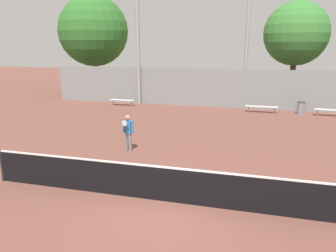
{
  "coord_description": "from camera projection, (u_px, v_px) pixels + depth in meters",
  "views": [
    {
      "loc": [
        2.36,
        -8.49,
        4.49
      ],
      "look_at": [
        -1.45,
        5.35,
        0.91
      ],
      "focal_mm": 35.0,
      "sensor_mm": 36.0,
      "label": 1
    }
  ],
  "objects": [
    {
      "name": "back_fence",
      "position": [
        224.0,
        88.0,
        23.79
      ],
      "size": [
        27.02,
        0.06,
        2.8
      ],
      "color": "gray",
      "rests_on": "ground_plane"
    },
    {
      "name": "trash_bin",
      "position": [
        301.0,
        108.0,
        21.77
      ],
      "size": [
        0.52,
        0.52,
        0.8
      ],
      "color": "gray",
      "rests_on": "ground_plane"
    },
    {
      "name": "tennis_player",
      "position": [
        128.0,
        131.0,
        14.05
      ],
      "size": [
        0.52,
        0.44,
        1.58
      ],
      "rotation": [
        0.0,
        0.0,
        -0.16
      ],
      "color": "slate",
      "rests_on": "ground_plane"
    },
    {
      "name": "bench_courtside_near",
      "position": [
        332.0,
        110.0,
        21.03
      ],
      "size": [
        2.13,
        0.4,
        0.44
      ],
      "color": "silver",
      "rests_on": "ground_plane"
    },
    {
      "name": "ground_plane",
      "position": [
        167.0,
        201.0,
        9.63
      ],
      "size": [
        100.0,
        100.0,
        0.0
      ],
      "primitive_type": "plane",
      "color": "brown"
    },
    {
      "name": "light_pole_center_back",
      "position": [
        247.0,
        34.0,
        22.77
      ],
      "size": [
        0.9,
        0.6,
        8.79
      ],
      "color": "#939399",
      "rests_on": "ground_plane"
    },
    {
      "name": "tree_green_broad",
      "position": [
        93.0,
        31.0,
        29.79
      ],
      "size": [
        6.31,
        6.31,
        8.84
      ],
      "color": "brown",
      "rests_on": "ground_plane"
    },
    {
      "name": "light_pole_near_left",
      "position": [
        138.0,
        32.0,
        24.34
      ],
      "size": [
        0.9,
        0.6,
        9.65
      ],
      "color": "#939399",
      "rests_on": "ground_plane"
    },
    {
      "name": "tree_green_tall",
      "position": [
        296.0,
        34.0,
        25.01
      ],
      "size": [
        4.87,
        4.87,
        7.75
      ],
      "color": "brown",
      "rests_on": "ground_plane"
    },
    {
      "name": "bench_adjacent_court",
      "position": [
        261.0,
        107.0,
        22.16
      ],
      "size": [
        2.11,
        0.4,
        0.44
      ],
      "color": "silver",
      "rests_on": "ground_plane"
    },
    {
      "name": "bench_courtside_far",
      "position": [
        122.0,
        100.0,
        24.79
      ],
      "size": [
        1.9,
        0.4,
        0.44
      ],
      "color": "silver",
      "rests_on": "ground_plane"
    },
    {
      "name": "tennis_net",
      "position": [
        167.0,
        184.0,
        9.5
      ],
      "size": [
        11.64,
        0.09,
        1.09
      ],
      "color": "black",
      "rests_on": "ground_plane"
    }
  ]
}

